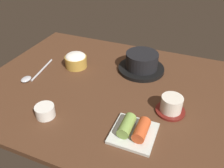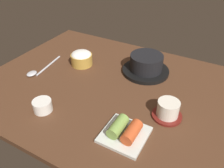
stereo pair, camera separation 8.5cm
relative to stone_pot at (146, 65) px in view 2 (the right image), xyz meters
The scene contains 7 objects.
dining_table 18.81cm from the stone_pot, 116.28° to the right, with size 100.00×76.00×2.00cm, color #4C2D1C.
stone_pot is the anchor object (origin of this frame).
rice_bowl 28.51cm from the stone_pot, 164.13° to the right, with size 9.51×9.51×6.55cm.
tea_cup_with_saucer 27.56cm from the stone_pot, 53.01° to the right, with size 9.87×9.87×6.10cm.
kimchi_plate 37.25cm from the stone_pot, 77.18° to the right, with size 13.00×13.00×4.71cm.
side_bowl_near 44.69cm from the stone_pot, 118.02° to the right, with size 6.37×6.37×3.94cm.
spoon 46.02cm from the stone_pot, 151.08° to the right, with size 4.64×19.81×1.35cm.
Camera 2 is at (35.75, -62.36, 53.85)cm, focal length 36.48 mm.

